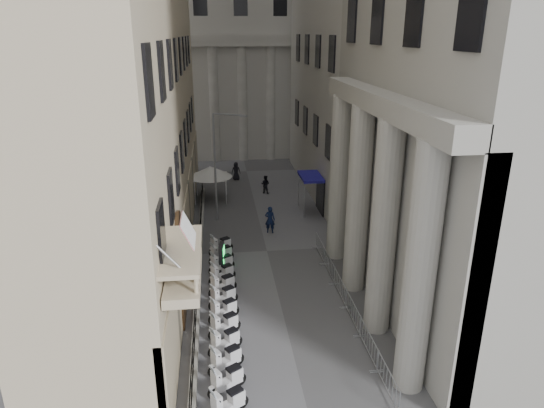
{
  "coord_description": "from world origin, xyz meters",
  "views": [
    {
      "loc": [
        -3.04,
        -9.19,
        13.39
      ],
      "look_at": [
        -0.09,
        15.62,
        4.5
      ],
      "focal_mm": 32.0,
      "sensor_mm": 36.0,
      "label": 1
    }
  ],
  "objects": [
    {
      "name": "pedestrian_b",
      "position": [
        1.15,
        31.11,
        0.8
      ],
      "size": [
        0.97,
        0.88,
        1.61
      ],
      "primitive_type": "imported",
      "rotation": [
        0.0,
        0.0,
        2.7
      ],
      "color": "black",
      "rests_on": "ground"
    },
    {
      "name": "scooter_10",
      "position": [
        -2.94,
        16.6,
        0.0
      ],
      "size": [
        1.49,
        1.21,
        1.5
      ],
      "primitive_type": null,
      "rotation": [
        0.0,
        0.0,
        2.12
      ],
      "color": "silver",
      "rests_on": "ground"
    },
    {
      "name": "scooter_5",
      "position": [
        -2.94,
        10.25,
        0.0
      ],
      "size": [
        1.49,
        1.21,
        1.5
      ],
      "primitive_type": null,
      "rotation": [
        0.0,
        0.0,
        2.12
      ],
      "color": "silver",
      "rests_on": "ground"
    },
    {
      "name": "far_building",
      "position": [
        0.0,
        48.0,
        15.0
      ],
      "size": [
        22.0,
        10.0,
        30.0
      ],
      "primitive_type": "cube",
      "color": "beige",
      "rests_on": "ground"
    },
    {
      "name": "barrier_1",
      "position": [
        3.28,
        8.13,
        0.0
      ],
      "size": [
        0.6,
        2.4,
        1.1
      ],
      "primitive_type": null,
      "color": "#ABAEB3",
      "rests_on": "ground"
    },
    {
      "name": "barrier_5",
      "position": [
        3.28,
        18.13,
        0.0
      ],
      "size": [
        0.6,
        2.4,
        1.1
      ],
      "primitive_type": null,
      "color": "#ABAEB3",
      "rests_on": "ground"
    },
    {
      "name": "barrier_0",
      "position": [
        3.28,
        5.63,
        0.0
      ],
      "size": [
        0.6,
        2.4,
        1.1
      ],
      "primitive_type": null,
      "color": "#ABAEB3",
      "rests_on": "ground"
    },
    {
      "name": "scooter_6",
      "position": [
        -2.94,
        11.52,
        0.0
      ],
      "size": [
        1.49,
        1.21,
        1.5
      ],
      "primitive_type": null,
      "rotation": [
        0.0,
        0.0,
        2.12
      ],
      "color": "silver",
      "rests_on": "ground"
    },
    {
      "name": "iron_fence",
      "position": [
        -4.3,
        18.0,
        0.0
      ],
      "size": [
        0.3,
        28.0,
        1.4
      ],
      "primitive_type": null,
      "color": "black",
      "rests_on": "ground"
    },
    {
      "name": "info_kiosk",
      "position": [
        -2.93,
        16.84,
        0.87
      ],
      "size": [
        0.37,
        0.84,
        1.73
      ],
      "rotation": [
        0.0,
        0.0,
        -0.15
      ],
      "color": "black",
      "rests_on": "ground"
    },
    {
      "name": "barrier_3",
      "position": [
        3.28,
        13.13,
        0.0
      ],
      "size": [
        0.6,
        2.4,
        1.1
      ],
      "primitive_type": null,
      "color": "#ABAEB3",
      "rests_on": "ground"
    },
    {
      "name": "barrier_2",
      "position": [
        3.28,
        10.63,
        0.0
      ],
      "size": [
        0.6,
        2.4,
        1.1
      ],
      "primitive_type": null,
      "color": "#ABAEB3",
      "rests_on": "ground"
    },
    {
      "name": "pedestrian_a",
      "position": [
        0.54,
        22.2,
        0.98
      ],
      "size": [
        0.81,
        0.64,
        1.95
      ],
      "primitive_type": "imported",
      "rotation": [
        0.0,
        0.0,
        2.88
      ],
      "color": "black",
      "rests_on": "ground"
    },
    {
      "name": "scooter_8",
      "position": [
        -2.94,
        14.06,
        0.0
      ],
      "size": [
        1.49,
        1.21,
        1.5
      ],
      "primitive_type": null,
      "rotation": [
        0.0,
        0.0,
        2.12
      ],
      "color": "silver",
      "rests_on": "ground"
    },
    {
      "name": "scooter_7",
      "position": [
        -2.94,
        12.79,
        0.0
      ],
      "size": [
        1.49,
        1.21,
        1.5
      ],
      "primitive_type": null,
      "rotation": [
        0.0,
        0.0,
        2.12
      ],
      "color": "silver",
      "rests_on": "ground"
    },
    {
      "name": "scooter_3",
      "position": [
        -2.94,
        7.71,
        0.0
      ],
      "size": [
        1.49,
        1.21,
        1.5
      ],
      "primitive_type": null,
      "rotation": [
        0.0,
        0.0,
        2.12
      ],
      "color": "silver",
      "rests_on": "ground"
    },
    {
      "name": "scooter_12",
      "position": [
        -2.94,
        19.14,
        0.0
      ],
      "size": [
        1.49,
        1.21,
        1.5
      ],
      "primitive_type": null,
      "rotation": [
        0.0,
        0.0,
        2.12
      ],
      "color": "silver",
      "rests_on": "ground"
    },
    {
      "name": "scooter_2",
      "position": [
        -2.94,
        6.44,
        0.0
      ],
      "size": [
        1.49,
        1.21,
        1.5
      ],
      "primitive_type": null,
      "rotation": [
        0.0,
        0.0,
        2.12
      ],
      "color": "silver",
      "rests_on": "ground"
    },
    {
      "name": "security_tent",
      "position": [
        -3.6,
        29.92,
        2.44
      ],
      "size": [
        3.6,
        3.6,
        2.92
      ],
      "color": "silver",
      "rests_on": "ground"
    },
    {
      "name": "blue_awning",
      "position": [
        4.15,
        26.0,
        0.0
      ],
      "size": [
        1.6,
        3.0,
        3.0
      ],
      "primitive_type": null,
      "color": "navy",
      "rests_on": "ground"
    },
    {
      "name": "scooter_9",
      "position": [
        -2.94,
        15.33,
        0.0
      ],
      "size": [
        1.49,
        1.21,
        1.5
      ],
      "primitive_type": null,
      "rotation": [
        0.0,
        0.0,
        2.12
      ],
      "color": "silver",
      "rests_on": "ground"
    },
    {
      "name": "barrier_4",
      "position": [
        3.28,
        15.63,
        0.0
      ],
      "size": [
        0.6,
        2.4,
        1.1
      ],
      "primitive_type": null,
      "color": "#ABAEB3",
      "rests_on": "ground"
    },
    {
      "name": "pedestrian_c",
      "position": [
        -1.19,
        35.47,
        0.87
      ],
      "size": [
        0.86,
        0.58,
        1.74
      ],
      "primitive_type": "imported",
      "rotation": [
        0.0,
        0.0,
        3.17
      ],
      "color": "black",
      "rests_on": "ground"
    },
    {
      "name": "scooter_11",
      "position": [
        -2.94,
        17.87,
        0.0
      ],
      "size": [
        1.49,
        1.21,
        1.5
      ],
      "primitive_type": null,
      "rotation": [
        0.0,
        0.0,
        2.12
      ],
      "color": "silver",
      "rests_on": "ground"
    },
    {
      "name": "scooter_4",
      "position": [
        -2.94,
        8.98,
        0.0
      ],
      "size": [
        1.49,
        1.21,
        1.5
      ],
      "primitive_type": null,
      "rotation": [
        0.0,
        0.0,
        2.12
      ],
      "color": "silver",
      "rests_on": "ground"
    },
    {
      "name": "street_lamp",
      "position": [
        -2.86,
        25.06,
        4.78
      ],
      "size": [
        2.44,
        1.22,
        8.04
      ],
      "rotation": [
        0.0,
        0.0,
        -0.42
      ],
      "color": "#989BA0",
      "rests_on": "ground"
    }
  ]
}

